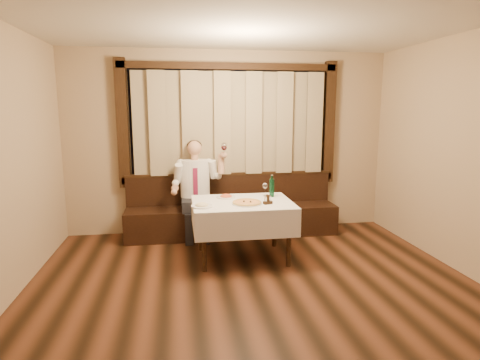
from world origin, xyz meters
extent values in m
cube|color=black|center=(0.00, 0.00, -0.01)|extent=(5.00, 6.00, 0.01)
cube|color=tan|center=(0.00, 3.00, 1.40)|extent=(5.00, 0.01, 2.80)
cube|color=black|center=(0.00, 2.98, 1.70)|extent=(3.00, 0.02, 1.60)
cube|color=orange|center=(-0.70, 2.97, 1.40)|extent=(0.50, 0.01, 0.40)
cube|color=black|center=(0.00, 2.94, 0.85)|extent=(3.30, 0.12, 0.10)
cube|color=black|center=(0.00, 2.94, 2.55)|extent=(3.30, 0.12, 0.10)
cube|color=black|center=(-1.60, 2.94, 1.70)|extent=(0.16, 0.12, 1.90)
cube|color=black|center=(1.60, 2.94, 1.70)|extent=(0.16, 0.12, 1.90)
cube|color=#897C58|center=(0.00, 2.88, 1.70)|extent=(2.90, 0.08, 1.55)
cube|color=black|center=(0.00, 2.68, 0.23)|extent=(3.20, 0.60, 0.45)
cube|color=black|center=(0.00, 2.92, 0.68)|extent=(3.20, 0.12, 0.45)
cube|color=black|center=(0.00, 2.92, 0.92)|extent=(3.20, 0.14, 0.04)
cylinder|color=black|center=(-0.52, 1.33, 0.35)|extent=(0.06, 0.06, 0.71)
cylinder|color=black|center=(0.52, 1.33, 0.35)|extent=(0.06, 0.06, 0.71)
cylinder|color=black|center=(-0.52, 2.07, 0.35)|extent=(0.06, 0.06, 0.71)
cylinder|color=black|center=(0.52, 2.07, 0.35)|extent=(0.06, 0.06, 0.71)
cube|color=black|center=(0.00, 1.70, 0.73)|extent=(1.20, 0.90, 0.04)
cube|color=silver|center=(0.00, 1.70, 0.75)|extent=(1.26, 0.96, 0.01)
cube|color=silver|center=(0.00, 1.22, 0.58)|extent=(1.26, 0.01, 0.35)
cube|color=silver|center=(0.00, 2.18, 0.58)|extent=(1.26, 0.01, 0.35)
cube|color=silver|center=(-0.63, 1.70, 0.58)|extent=(0.01, 0.96, 0.35)
cube|color=silver|center=(0.63, 1.70, 0.58)|extent=(0.01, 0.96, 0.35)
cylinder|color=white|center=(0.03, 1.56, 0.76)|extent=(0.38, 0.38, 0.01)
cylinder|color=#C25A1D|center=(0.03, 1.56, 0.77)|extent=(0.35, 0.35, 0.01)
torus|color=tan|center=(0.03, 1.56, 0.78)|extent=(0.36, 0.36, 0.03)
sphere|color=black|center=(0.00, 1.58, 0.79)|extent=(0.02, 0.02, 0.02)
sphere|color=black|center=(0.08, 1.55, 0.79)|extent=(0.02, 0.02, 0.02)
cylinder|color=white|center=(-0.18, 1.95, 0.76)|extent=(0.25, 0.25, 0.02)
ellipsoid|color=#B73C1D|center=(-0.18, 1.95, 0.81)|extent=(0.16, 0.16, 0.07)
cylinder|color=white|center=(-0.53, 1.50, 0.76)|extent=(0.26, 0.26, 0.02)
ellipsoid|color=beige|center=(-0.53, 1.50, 0.81)|extent=(0.16, 0.16, 0.07)
cylinder|color=#12552F|center=(0.43, 1.91, 0.88)|extent=(0.07, 0.07, 0.24)
cylinder|color=#12552F|center=(0.43, 1.91, 1.02)|extent=(0.03, 0.03, 0.06)
cylinder|color=silver|center=(0.43, 1.91, 1.05)|extent=(0.03, 0.03, 0.01)
cylinder|color=white|center=(0.36, 1.98, 0.76)|extent=(0.06, 0.06, 0.01)
cylinder|color=white|center=(0.36, 1.98, 0.81)|extent=(0.01, 0.01, 0.09)
ellipsoid|color=white|center=(0.36, 1.98, 0.90)|extent=(0.07, 0.07, 0.08)
cube|color=black|center=(0.29, 1.52, 0.77)|extent=(0.12, 0.09, 0.04)
cube|color=black|center=(0.29, 1.52, 0.83)|extent=(0.03, 0.06, 0.08)
cylinder|color=white|center=(0.26, 1.51, 0.82)|extent=(0.03, 0.03, 0.06)
cylinder|color=silver|center=(0.26, 1.51, 0.85)|extent=(0.03, 0.03, 0.01)
cylinder|color=white|center=(0.32, 1.53, 0.82)|extent=(0.03, 0.03, 0.06)
cylinder|color=silver|center=(0.32, 1.53, 0.85)|extent=(0.03, 0.03, 0.01)
cube|color=black|center=(-0.56, 2.56, 0.53)|extent=(0.41, 0.47, 0.17)
cube|color=black|center=(-0.67, 2.33, 0.23)|extent=(0.11, 0.12, 0.45)
cube|color=black|center=(-0.44, 2.33, 0.23)|extent=(0.11, 0.12, 0.45)
ellipsoid|color=white|center=(-0.56, 2.71, 0.90)|extent=(0.43, 0.27, 0.56)
cube|color=maroon|center=(-0.56, 2.57, 0.86)|extent=(0.07, 0.01, 0.41)
cylinder|color=tan|center=(-0.56, 2.71, 1.22)|extent=(0.10, 0.10, 0.08)
sphere|color=tan|center=(-0.56, 2.71, 1.35)|extent=(0.22, 0.22, 0.22)
ellipsoid|color=black|center=(-0.56, 2.74, 1.38)|extent=(0.22, 0.22, 0.17)
sphere|color=white|center=(-0.76, 2.71, 1.12)|extent=(0.13, 0.13, 0.13)
sphere|color=white|center=(-0.35, 2.71, 1.12)|extent=(0.13, 0.13, 0.13)
sphere|color=tan|center=(-0.87, 2.29, 0.78)|extent=(0.09, 0.09, 0.09)
sphere|color=tan|center=(-0.14, 2.54, 1.26)|extent=(0.10, 0.10, 0.10)
cylinder|color=white|center=(-0.14, 2.50, 1.30)|extent=(0.01, 0.01, 0.11)
ellipsoid|color=white|center=(-0.14, 2.50, 1.39)|extent=(0.09, 0.09, 0.11)
ellipsoid|color=#4C070F|center=(-0.14, 2.50, 1.37)|extent=(0.07, 0.07, 0.06)
camera|label=1|loc=(-0.79, -3.23, 1.94)|focal=30.00mm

